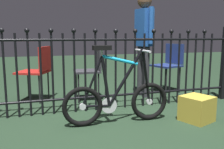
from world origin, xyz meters
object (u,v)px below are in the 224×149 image
object	(u,v)px
chair_charcoal	(92,67)
chair_red	(38,68)
chair_navy	(169,62)
display_crate	(197,109)
person_visitor	(144,36)
bicycle	(117,98)

from	to	relation	value
chair_charcoal	chair_red	bearing A→B (deg)	166.73
chair_navy	display_crate	size ratio (longest dim) A/B	2.69
chair_charcoal	person_visitor	size ratio (longest dim) A/B	0.51
chair_navy	chair_red	world-z (taller)	chair_navy
bicycle	display_crate	xyz separation A→B (m)	(0.92, -0.21, -0.14)
bicycle	chair_red	bearing A→B (deg)	122.93
display_crate	chair_navy	bearing A→B (deg)	71.91
chair_navy	person_visitor	world-z (taller)	person_visitor
chair_charcoal	person_visitor	world-z (taller)	person_visitor
bicycle	chair_navy	bearing A→B (deg)	41.99
chair_red	display_crate	world-z (taller)	chair_red
person_visitor	display_crate	bearing A→B (deg)	-85.70
chair_navy	display_crate	distance (m)	1.59
bicycle	person_visitor	xyz separation A→B (m)	(0.82, 1.10, 0.69)
bicycle	display_crate	bearing A→B (deg)	-13.01
chair_red	display_crate	size ratio (longest dim) A/B	2.64
chair_navy	person_visitor	size ratio (longest dim) A/B	0.52
person_visitor	chair_navy	bearing A→B (deg)	15.52
chair_charcoal	chair_navy	xyz separation A→B (m)	(1.44, 0.15, 0.01)
bicycle	chair_charcoal	distance (m)	1.13
bicycle	person_visitor	bearing A→B (deg)	53.26
chair_red	person_visitor	xyz separation A→B (m)	(1.66, -0.20, 0.48)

